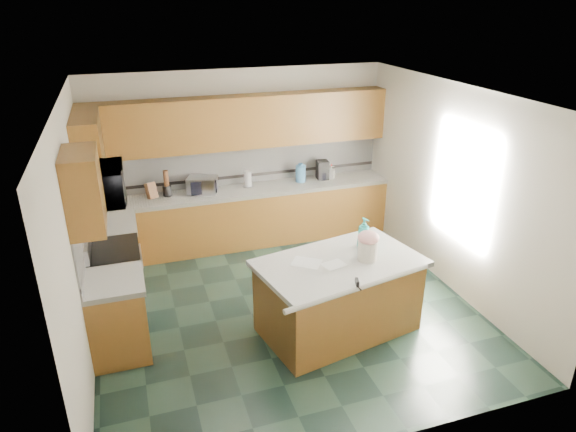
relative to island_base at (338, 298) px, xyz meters
name	(u,v)px	position (x,y,z in m)	size (l,w,h in m)	color
floor	(285,308)	(-0.45, 0.62, -0.43)	(4.60, 4.60, 0.00)	black
ceiling	(285,95)	(-0.45, 0.62, 2.27)	(4.60, 4.60, 0.00)	white
wall_back	(240,157)	(-0.45, 2.94, 0.92)	(4.60, 0.04, 2.70)	silver
wall_front	(376,320)	(-0.45, -1.70, 0.92)	(4.60, 0.04, 2.70)	silver
wall_left	(75,238)	(-2.77, 0.62, 0.92)	(0.04, 4.60, 2.70)	silver
wall_right	(454,189)	(1.87, 0.62, 0.92)	(0.04, 4.60, 2.70)	silver
back_base_cab	(247,218)	(-0.45, 2.62, 0.00)	(4.60, 0.60, 0.86)	#34220E
back_countertop	(246,191)	(-0.45, 2.62, 0.46)	(4.60, 0.64, 0.06)	white
back_upper_cab	(241,122)	(-0.45, 2.75, 1.51)	(4.60, 0.33, 0.78)	#34220E
back_backsplash	(241,164)	(-0.45, 2.90, 0.81)	(4.60, 0.02, 0.63)	silver
back_accent_band	(241,176)	(-0.45, 2.90, 0.61)	(4.60, 0.01, 0.05)	black
left_base_cab_rear	(116,256)	(-2.45, 1.91, 0.00)	(0.60, 0.82, 0.86)	#34220E
left_counter_rear	(111,225)	(-2.45, 1.91, 0.46)	(0.64, 0.82, 0.06)	white
left_base_cab_front	(119,318)	(-2.45, 0.38, 0.00)	(0.60, 0.72, 0.86)	#34220E
left_counter_front	(113,282)	(-2.45, 0.38, 0.46)	(0.64, 0.72, 0.06)	white
left_backsplash	(82,226)	(-2.74, 1.17, 0.81)	(0.02, 2.30, 0.63)	silver
left_accent_band	(85,242)	(-2.73, 1.17, 0.61)	(0.01, 2.30, 0.05)	black
left_upper_cab_rear	(88,146)	(-2.59, 2.04, 1.51)	(0.33, 1.09, 0.78)	#34220E
left_upper_cab_front	(84,191)	(-2.59, 0.38, 1.51)	(0.33, 0.72, 0.78)	#34220E
range_body	(117,284)	(-2.45, 1.12, 0.01)	(0.60, 0.76, 0.88)	#B7B7BC
range_oven_door	(142,283)	(-2.16, 1.12, -0.03)	(0.02, 0.68, 0.55)	black
range_cooktop	(112,251)	(-2.45, 1.12, 0.47)	(0.62, 0.78, 0.04)	black
range_handle	(141,256)	(-2.13, 1.12, 0.35)	(0.02, 0.02, 0.66)	#B7B7BC
range_backguard	(87,245)	(-2.71, 1.12, 0.59)	(0.06, 0.76, 0.18)	#B7B7BC
microwave	(102,185)	(-2.45, 1.12, 1.30)	(0.73, 0.50, 0.41)	#B7B7BC
island_base	(338,298)	(0.00, 0.00, 0.00)	(1.73, 0.99, 0.86)	#34220E
island_top	(340,263)	(0.00, 0.00, 0.46)	(1.83, 1.09, 0.06)	white
island_bullnose	(361,287)	(0.00, -0.55, 0.46)	(0.06, 0.06, 1.83)	white
treat_jar	(368,250)	(0.31, -0.05, 0.61)	(0.23, 0.23, 0.24)	silver
treat_jar_lid	(368,238)	(0.31, -0.05, 0.76)	(0.25, 0.25, 0.15)	pink
treat_jar_knob	(369,233)	(0.31, -0.05, 0.81)	(0.03, 0.03, 0.08)	tan
treat_jar_knob_end_l	(365,234)	(0.27, -0.05, 0.81)	(0.04, 0.04, 0.04)	tan
treat_jar_knob_end_r	(372,233)	(0.35, -0.05, 0.81)	(0.04, 0.04, 0.04)	tan
soap_bottle_island	(364,233)	(0.39, 0.23, 0.68)	(0.15, 0.15, 0.38)	#27B0B0
paper_sheet_a	(334,264)	(-0.10, -0.05, 0.49)	(0.25, 0.19, 0.00)	white
paper_sheet_b	(306,263)	(-0.37, 0.08, 0.49)	(0.32, 0.24, 0.00)	white
clamp_body	(357,284)	(-0.04, -0.53, 0.50)	(0.03, 0.10, 0.09)	black
clamp_handle	(359,288)	(-0.04, -0.59, 0.48)	(0.02, 0.02, 0.07)	black
knife_block	(151,191)	(-1.86, 2.67, 0.61)	(0.13, 0.11, 0.24)	#472814
utensil_crock	(167,191)	(-1.63, 2.70, 0.57)	(0.13, 0.13, 0.16)	black
utensil_bundle	(166,178)	(-1.63, 2.70, 0.77)	(0.07, 0.07, 0.23)	#472814
toaster_oven	(202,185)	(-1.11, 2.67, 0.61)	(0.43, 0.29, 0.25)	#B7B7BC
toaster_oven_door	(204,188)	(-1.11, 2.53, 0.61)	(0.39, 0.01, 0.21)	black
paper_towel	(248,179)	(-0.39, 2.72, 0.62)	(0.11, 0.11, 0.25)	white
paper_towel_base	(248,186)	(-0.39, 2.72, 0.50)	(0.17, 0.17, 0.01)	#B7B7BC
water_jug	(301,174)	(0.47, 2.68, 0.62)	(0.16, 0.16, 0.27)	#4686BA
water_jug_neck	(301,165)	(0.47, 2.68, 0.77)	(0.08, 0.08, 0.04)	#4686BA
coffee_maker	(322,170)	(0.86, 2.70, 0.64)	(0.18, 0.20, 0.30)	black
coffee_carafe	(323,176)	(0.86, 2.65, 0.55)	(0.13, 0.13, 0.13)	black
soap_bottle_back	(331,172)	(1.00, 2.67, 0.60)	(0.10, 0.10, 0.21)	white
soap_back_cap	(331,165)	(1.00, 2.67, 0.72)	(0.02, 0.02, 0.03)	red
window_light_proxy	(463,184)	(1.84, 0.42, 1.07)	(0.02, 1.40, 1.10)	white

